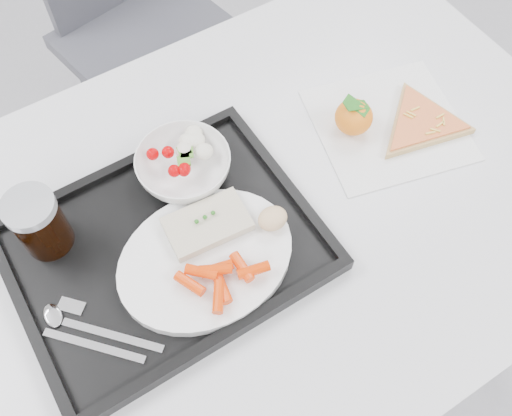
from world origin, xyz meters
TOP-DOWN VIEW (x-y plane):
  - table at (0.00, 0.30)m, footprint 1.20×0.80m
  - chair at (0.14, 1.10)m, footprint 0.49×0.49m
  - tray at (-0.15, 0.31)m, footprint 0.45×0.35m
  - dinner_plate at (-0.11, 0.26)m, footprint 0.27×0.27m
  - fish_fillet at (-0.08, 0.30)m, footprint 0.13×0.09m
  - bread_roll at (0.01, 0.25)m, footprint 0.05×0.05m
  - salad_bowl at (-0.06, 0.41)m, footprint 0.15×0.15m
  - cola_glass at (-0.29, 0.41)m, footprint 0.08×0.08m
  - cutlery at (-0.30, 0.25)m, footprint 0.14×0.15m
  - napkin at (0.30, 0.32)m, footprint 0.30×0.29m
  - tangerine at (0.23, 0.35)m, footprint 0.07×0.07m
  - pizza_slice at (0.34, 0.29)m, footprint 0.25×0.25m
  - carrot_pile at (-0.11, 0.21)m, footprint 0.13×0.09m
  - salad_contents at (-0.04, 0.43)m, footprint 0.10×0.08m

SIDE VIEW (x-z plane):
  - chair at x=0.14m, z-range 0.07..1.00m
  - table at x=0.00m, z-range 0.31..1.06m
  - napkin at x=0.30m, z-range 0.75..0.75m
  - tray at x=-0.15m, z-range 0.75..0.77m
  - pizza_slice at x=0.34m, z-range 0.75..0.77m
  - cutlery at x=-0.30m, z-range 0.76..0.77m
  - dinner_plate at x=-0.11m, z-range 0.77..0.78m
  - tangerine at x=0.23m, z-range 0.75..0.82m
  - salad_bowl at x=-0.06m, z-range 0.77..0.81m
  - fish_fillet at x=-0.08m, z-range 0.78..0.80m
  - carrot_pile at x=-0.11m, z-range 0.79..0.81m
  - bread_roll at x=0.01m, z-range 0.78..0.81m
  - salad_contents at x=-0.04m, z-range 0.79..0.81m
  - cola_glass at x=-0.29m, z-range 0.77..0.88m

